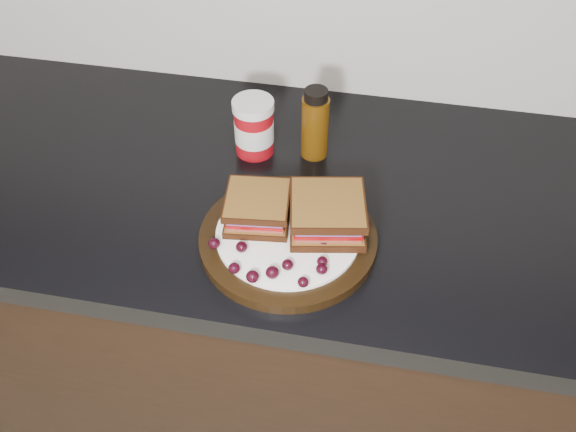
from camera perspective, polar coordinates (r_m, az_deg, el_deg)
name	(u,v)px	position (r m, az deg, el deg)	size (l,w,h in m)	color
base_cabinets	(222,329)	(1.49, -5.92, -9.98)	(3.96, 0.58, 0.86)	black
countertop	(203,183)	(1.16, -7.55, 2.92)	(3.98, 0.60, 0.04)	black
plate	(288,239)	(1.01, 0.00, -2.04)	(0.28, 0.28, 0.02)	black
sandwich_left	(257,208)	(1.01, -2.73, 0.73)	(0.10, 0.10, 0.05)	brown
sandwich_right	(327,214)	(0.99, 3.51, 0.19)	(0.12, 0.12, 0.05)	brown
grape_0	(214,243)	(0.98, -6.58, -2.43)	(0.02, 0.02, 0.02)	black
grape_1	(242,247)	(0.97, -4.15, -2.76)	(0.02, 0.02, 0.02)	black
grape_2	(234,268)	(0.94, -4.80, -4.64)	(0.02, 0.02, 0.02)	black
grape_3	(253,277)	(0.93, -3.17, -5.39)	(0.02, 0.02, 0.02)	black
grape_4	(272,272)	(0.93, -1.41, -5.04)	(0.02, 0.02, 0.02)	black
grape_5	(288,265)	(0.94, -0.04, -4.36)	(0.02, 0.02, 0.02)	black
grape_6	(303,282)	(0.92, 1.35, -5.89)	(0.02, 0.02, 0.02)	black
grape_7	(322,269)	(0.94, 3.02, -4.72)	(0.02, 0.02, 0.02)	black
grape_8	(322,262)	(0.95, 3.06, -4.06)	(0.02, 0.02, 0.02)	black
grape_9	(324,244)	(0.97, 3.18, -2.52)	(0.02, 0.02, 0.02)	black
grape_10	(347,232)	(0.99, 5.24, -1.39)	(0.02, 0.02, 0.02)	black
grape_11	(335,228)	(1.00, 4.22, -1.04)	(0.02, 0.02, 0.02)	black
grape_12	(332,216)	(1.01, 3.92, -0.03)	(0.02, 0.02, 0.02)	black
grape_13	(262,199)	(1.04, -2.31, 1.52)	(0.02, 0.02, 0.01)	black
grape_14	(246,209)	(1.03, -3.76, 0.59)	(0.02, 0.02, 0.01)	black
grape_15	(255,218)	(1.01, -2.97, -0.19)	(0.02, 0.02, 0.02)	black
grape_16	(230,223)	(1.00, -5.16, -0.59)	(0.02, 0.02, 0.02)	black
grape_17	(258,204)	(1.03, -2.72, 1.11)	(0.02, 0.02, 0.02)	black
grape_18	(242,207)	(1.03, -4.11, 0.77)	(0.02, 0.02, 0.02)	black
grape_19	(242,212)	(1.02, -4.09, 0.35)	(0.02, 0.02, 0.02)	black
condiment_jar	(254,127)	(1.15, -3.04, 7.91)	(0.07, 0.07, 0.11)	maroon
oil_bottle	(315,123)	(1.14, 2.42, 8.24)	(0.05, 0.05, 0.14)	#462907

